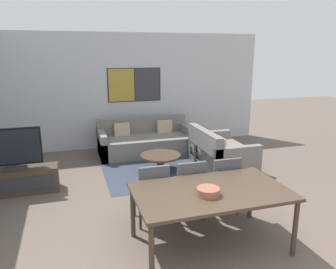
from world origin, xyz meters
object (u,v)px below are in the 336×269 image
at_px(dining_chair_left, 152,189).
at_px(dining_chair_centre, 188,184).
at_px(dining_chair_right, 223,180).
at_px(television, 13,149).
at_px(sofa_main, 145,142).
at_px(tv_console, 17,181).
at_px(dining_table, 211,195).
at_px(coffee_table, 161,159).
at_px(fruit_bowl, 208,191).
at_px(sofa_side, 219,154).

distance_m(dining_chair_left, dining_chair_centre, 0.54).
bearing_deg(dining_chair_centre, dining_chair_right, -0.62).
distance_m(television, dining_chair_left, 2.57).
xyz_separation_m(sofa_main, dining_chair_left, (-0.68, -3.26, 0.25)).
height_order(tv_console, sofa_main, sofa_main).
distance_m(tv_console, dining_table, 3.50).
relative_size(coffee_table, dining_chair_centre, 0.91).
height_order(dining_table, dining_chair_left, dining_chair_left).
xyz_separation_m(dining_chair_right, fruit_bowl, (-0.63, -0.87, 0.28)).
bearing_deg(sofa_side, television, 93.06).
distance_m(tv_console, dining_chair_centre, 3.01).
bearing_deg(coffee_table, dining_table, -92.98).
height_order(tv_console, dining_chair_centre, dining_chair_centre).
bearing_deg(dining_chair_left, sofa_side, 44.03).
bearing_deg(tv_console, dining_chair_centre, -33.65).
xyz_separation_m(coffee_table, dining_chair_centre, (-0.14, -1.94, 0.25)).
relative_size(dining_table, dining_chair_left, 2.09).
height_order(sofa_side, coffee_table, sofa_side).
bearing_deg(dining_chair_left, television, 139.74).
bearing_deg(sofa_main, dining_chair_right, -83.08).
bearing_deg(dining_chair_left, tv_console, 139.75).
xyz_separation_m(tv_console, sofa_main, (2.63, 1.60, 0.05)).
distance_m(sofa_main, dining_chair_right, 3.30).
height_order(tv_console, television, television).
distance_m(dining_table, fruit_bowl, 0.19).
distance_m(tv_console, dining_chair_left, 2.58).
distance_m(tv_console, coffee_table, 2.65).
bearing_deg(coffee_table, fruit_bowl, -94.72).
relative_size(dining_table, fruit_bowl, 6.83).
bearing_deg(fruit_bowl, television, 133.44).
xyz_separation_m(dining_table, dining_chair_left, (-0.54, 0.75, -0.17)).
xyz_separation_m(sofa_main, sofa_side, (1.25, -1.39, 0.00)).
bearing_deg(dining_chair_left, dining_chair_right, -0.51).
relative_size(tv_console, fruit_bowl, 5.02).
distance_m(dining_chair_left, dining_chair_right, 1.07).
xyz_separation_m(sofa_main, dining_table, (-0.14, -4.01, 0.42)).
relative_size(tv_console, television, 1.49).
relative_size(tv_console, sofa_side, 0.95).
bearing_deg(coffee_table, dining_chair_centre, -94.12).
height_order(coffee_table, dining_chair_centre, dining_chair_centre).
bearing_deg(dining_chair_left, dining_chair_centre, -0.41).
bearing_deg(tv_console, dining_chair_left, -40.25).
height_order(television, coffee_table, television).
bearing_deg(sofa_main, sofa_side, -48.14).
height_order(television, fruit_bowl, television).
height_order(coffee_table, dining_table, dining_table).
bearing_deg(tv_console, dining_chair_right, -28.80).
bearing_deg(television, dining_chair_right, -28.81).
height_order(dining_chair_right, fruit_bowl, dining_chair_right).
relative_size(dining_chair_centre, fruit_bowl, 3.27).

